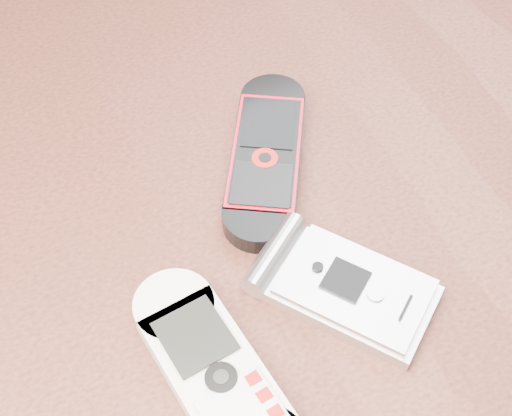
{
  "coord_description": "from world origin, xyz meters",
  "views": [
    {
      "loc": [
        -0.11,
        -0.25,
        1.12
      ],
      "look_at": [
        0.01,
        0.0,
        0.76
      ],
      "focal_mm": 50.0,
      "sensor_mm": 36.0,
      "label": 1
    }
  ],
  "objects_px": {
    "motorola_razr": "(349,289)",
    "nokia_white": "(217,376)",
    "table": "(250,301)",
    "nokia_black_red": "(266,155)"
  },
  "relations": [
    {
      "from": "nokia_white",
      "to": "nokia_black_red",
      "type": "xyz_separation_m",
      "value": [
        0.09,
        0.14,
        -0.0
      ]
    },
    {
      "from": "table",
      "to": "nokia_black_red",
      "type": "height_order",
      "value": "nokia_black_red"
    },
    {
      "from": "nokia_black_red",
      "to": "motorola_razr",
      "type": "height_order",
      "value": "motorola_razr"
    },
    {
      "from": "nokia_white",
      "to": "motorola_razr",
      "type": "height_order",
      "value": "same"
    },
    {
      "from": "nokia_black_red",
      "to": "motorola_razr",
      "type": "bearing_deg",
      "value": -59.77
    },
    {
      "from": "nokia_white",
      "to": "nokia_black_red",
      "type": "distance_m",
      "value": 0.17
    },
    {
      "from": "motorola_razr",
      "to": "nokia_white",
      "type": "bearing_deg",
      "value": 155.02
    },
    {
      "from": "nokia_white",
      "to": "motorola_razr",
      "type": "xyz_separation_m",
      "value": [
        0.09,
        0.02,
        0.0
      ]
    },
    {
      "from": "motorola_razr",
      "to": "table",
      "type": "bearing_deg",
      "value": 75.65
    },
    {
      "from": "table",
      "to": "nokia_black_red",
      "type": "bearing_deg",
      "value": 52.19
    }
  ]
}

